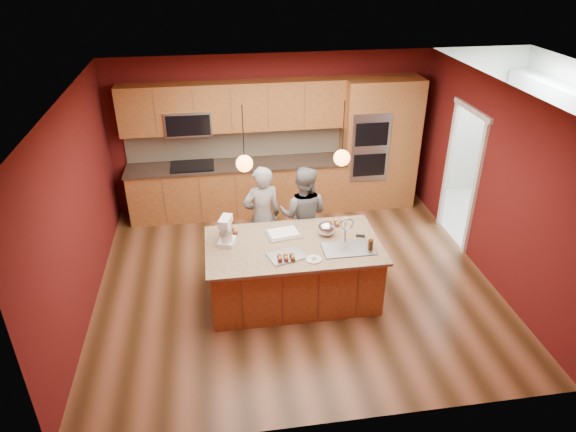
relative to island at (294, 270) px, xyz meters
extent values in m
plane|color=#402713|center=(0.07, 0.37, -0.43)|extent=(5.50, 5.50, 0.00)
plane|color=white|center=(0.07, 0.37, 2.27)|extent=(5.50, 5.50, 0.00)
plane|color=#511111|center=(0.07, 2.87, 0.92)|extent=(5.50, 0.00, 5.50)
plane|color=#511111|center=(0.07, -2.13, 0.92)|extent=(5.50, 0.00, 5.50)
plane|color=#511111|center=(-2.68, 0.37, 0.92)|extent=(0.00, 5.00, 5.00)
plane|color=#511111|center=(2.82, 0.37, 0.92)|extent=(0.00, 5.00, 5.00)
cube|color=brown|center=(-0.58, 2.57, 0.02)|extent=(3.70, 0.60, 0.90)
cube|color=#2F201A|center=(-0.58, 2.56, 0.49)|extent=(3.74, 0.64, 0.04)
cube|color=beige|center=(-0.58, 2.86, 0.79)|extent=(3.70, 0.03, 0.56)
cube|color=brown|center=(-0.58, 2.69, 1.47)|extent=(3.70, 0.36, 0.80)
cube|color=black|center=(-1.33, 2.55, 0.52)|extent=(0.72, 0.52, 0.03)
cube|color=#9DA0A3|center=(-1.33, 2.67, 1.25)|extent=(0.76, 0.40, 0.40)
cube|color=brown|center=(1.67, 2.57, 0.72)|extent=(0.80, 0.60, 2.30)
cube|color=#9DA0A3|center=(1.67, 2.27, 0.77)|extent=(0.66, 0.04, 1.20)
cube|color=brown|center=(2.32, 2.57, 0.72)|extent=(0.50, 0.60, 2.30)
plane|color=beige|center=(3.72, 1.57, -0.43)|extent=(2.60, 2.60, 0.00)
plane|color=beige|center=(4.62, 1.57, 0.92)|extent=(0.00, 2.70, 2.70)
cube|color=silver|center=(4.42, 1.57, 1.52)|extent=(0.35, 2.40, 0.75)
cylinder|color=black|center=(-0.60, 0.00, 1.92)|extent=(0.01, 0.01, 0.70)
sphere|color=orange|center=(-0.60, 0.00, 1.57)|extent=(0.20, 0.20, 0.20)
cylinder|color=black|center=(0.57, 0.00, 1.92)|extent=(0.01, 0.01, 0.70)
sphere|color=orange|center=(0.57, 0.00, 1.57)|extent=(0.20, 0.20, 0.20)
cube|color=brown|center=(-0.02, 0.00, -0.03)|extent=(2.17, 1.17, 0.80)
cube|color=tan|center=(-0.02, 0.00, 0.39)|extent=(2.27, 1.27, 0.04)
cube|color=#9DA0A3|center=(0.66, -0.22, 0.33)|extent=(0.65, 0.38, 0.18)
imported|color=black|center=(-0.33, 0.89, 0.35)|extent=(0.64, 0.48, 1.57)
imported|color=gray|center=(0.28, 0.89, 0.33)|extent=(0.89, 0.80, 1.52)
cube|color=white|center=(-0.87, 0.15, 0.44)|extent=(0.27, 0.30, 0.06)
cube|color=white|center=(-0.87, 0.25, 0.59)|extent=(0.12, 0.11, 0.26)
cube|color=white|center=(-0.87, 0.17, 0.73)|extent=(0.20, 0.28, 0.10)
cylinder|color=silver|center=(-0.87, 0.11, 0.50)|extent=(0.15, 0.15, 0.14)
cube|color=white|center=(-0.11, 0.25, 0.42)|extent=(0.49, 0.39, 0.03)
cube|color=white|center=(-0.11, 0.25, 0.44)|extent=(0.42, 0.33, 0.02)
cube|color=#9DA0A3|center=(-0.15, -0.28, 0.42)|extent=(0.51, 0.42, 0.02)
ellipsoid|color=silver|center=(0.46, 0.17, 0.50)|extent=(0.23, 0.23, 0.20)
cylinder|color=silver|center=(0.17, -0.40, 0.41)|extent=(0.20, 0.20, 0.01)
cylinder|color=#331C09|center=(0.93, -0.27, 0.48)|extent=(0.07, 0.07, 0.14)
cube|color=black|center=(0.90, 0.06, 0.41)|extent=(0.13, 0.10, 0.01)
cube|color=white|center=(4.28, 1.23, 0.05)|extent=(0.68, 0.70, 0.95)
cube|color=white|center=(4.30, 1.95, 0.05)|extent=(0.76, 0.77, 0.95)
camera|label=1|loc=(-0.94, -5.59, 3.91)|focal=32.00mm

